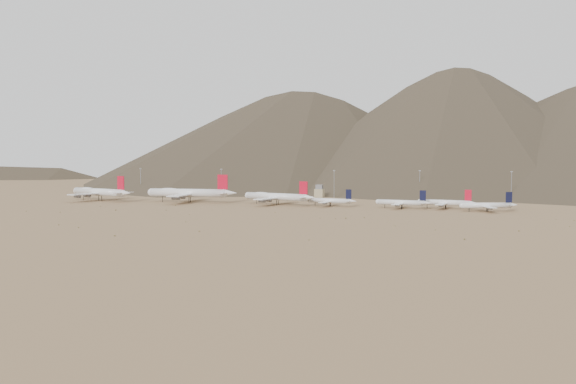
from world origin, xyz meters
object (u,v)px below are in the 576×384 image
(widebody_west, at_px, (99,192))
(narrowbody_a, at_px, (331,201))
(widebody_east, at_px, (277,197))
(control_tower, at_px, (319,192))
(narrowbody_b, at_px, (402,203))
(widebody_centre, at_px, (189,193))

(widebody_west, relative_size, narrowbody_a, 1.74)
(widebody_east, bearing_deg, control_tower, 95.86)
(control_tower, bearing_deg, narrowbody_b, -46.50)
(narrowbody_a, relative_size, control_tower, 3.43)
(widebody_west, relative_size, widebody_centre, 0.90)
(narrowbody_b, bearing_deg, widebody_east, -175.76)
(widebody_west, height_order, narrowbody_b, widebody_west)
(widebody_east, xyz_separation_m, control_tower, (12.79, 88.38, -1.38))
(narrowbody_a, bearing_deg, control_tower, 117.02)
(widebody_centre, bearing_deg, narrowbody_a, -5.42)
(widebody_centre, height_order, narrowbody_b, widebody_centre)
(widebody_centre, xyz_separation_m, narrowbody_b, (178.79, -5.87, -3.56))
(narrowbody_a, bearing_deg, widebody_east, -173.50)
(narrowbody_a, bearing_deg, narrowbody_b, 3.94)
(narrowbody_a, xyz_separation_m, narrowbody_b, (55.86, -3.34, 0.15))
(widebody_east, height_order, narrowbody_a, widebody_east)
(narrowbody_a, height_order, narrowbody_b, narrowbody_b)
(narrowbody_a, xyz_separation_m, control_tower, (-31.82, 89.05, 0.90))
(control_tower, bearing_deg, widebody_east, -98.23)
(widebody_centre, distance_m, narrowbody_b, 178.92)
(widebody_west, relative_size, control_tower, 5.95)
(narrowbody_a, bearing_deg, widebody_west, -171.68)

